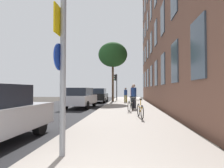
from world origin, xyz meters
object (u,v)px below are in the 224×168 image
(tree_near, at_px, (113,55))
(pedestrian_0, at_px, (134,94))
(sign_post, at_px, (62,62))
(car_1, at_px, (81,98))
(bicycle_2, at_px, (135,102))
(traffic_light, at_px, (116,82))
(bicycle_1, at_px, (131,105))
(car_2, at_px, (99,95))
(bicycle_0, at_px, (140,110))
(pedestrian_2, at_px, (126,94))
(pedestrian_1, at_px, (133,94))

(tree_near, bearing_deg, pedestrian_0, -74.35)
(sign_post, relative_size, car_1, 0.77)
(bicycle_2, distance_m, pedestrian_0, 1.03)
(traffic_light, bearing_deg, sign_post, -89.50)
(tree_near, xyz_separation_m, bicycle_1, (1.95, -9.55, -5.06))
(car_2, bearing_deg, car_1, -93.93)
(tree_near, bearing_deg, traffic_light, 85.34)
(car_1, bearing_deg, bicycle_0, -52.27)
(pedestrian_2, bearing_deg, car_1, -122.66)
(pedestrian_0, bearing_deg, sign_post, -100.10)
(tree_near, xyz_separation_m, car_2, (-1.59, -0.28, -4.71))
(tree_near, height_order, pedestrian_0, tree_near)
(pedestrian_2, xyz_separation_m, car_1, (-3.54, -5.52, -0.18))
(bicycle_2, height_order, pedestrian_0, pedestrian_0)
(bicycle_0, bearing_deg, pedestrian_2, 94.33)
(tree_near, xyz_separation_m, pedestrian_1, (2.19, -4.63, -4.44))
(traffic_light, bearing_deg, pedestrian_2, -70.88)
(tree_near, relative_size, pedestrian_2, 4.37)
(car_1, relative_size, car_2, 1.08)
(traffic_light, xyz_separation_m, car_1, (-2.24, -9.27, -1.60))
(bicycle_0, height_order, car_1, car_1)
(bicycle_2, bearing_deg, tree_near, 108.04)
(traffic_light, xyz_separation_m, pedestrian_1, (1.98, -7.11, -1.34))
(traffic_light, relative_size, pedestrian_2, 2.15)
(pedestrian_1, distance_m, car_1, 4.75)
(pedestrian_0, bearing_deg, traffic_light, 100.90)
(sign_post, relative_size, pedestrian_1, 2.00)
(bicycle_2, relative_size, pedestrian_0, 0.93)
(sign_post, height_order, pedestrian_2, sign_post)
(bicycle_0, xyz_separation_m, bicycle_2, (-0.08, 5.48, -0.00))
(bicycle_2, xyz_separation_m, pedestrian_1, (-0.09, 2.35, 0.62))
(traffic_light, bearing_deg, bicycle_0, -81.82)
(bicycle_2, height_order, pedestrian_2, pedestrian_2)
(traffic_light, relative_size, bicycle_1, 2.02)
(traffic_light, bearing_deg, pedestrian_1, -74.41)
(sign_post, bearing_deg, car_2, 96.37)
(traffic_light, bearing_deg, bicycle_2, -77.65)
(sign_post, relative_size, pedestrian_0, 1.96)
(bicycle_1, height_order, car_1, car_1)
(bicycle_1, bearing_deg, pedestrian_1, 87.28)
(pedestrian_2, distance_m, car_1, 6.56)
(tree_near, relative_size, bicycle_0, 4.15)
(bicycle_0, bearing_deg, tree_near, 100.69)
(car_1, distance_m, car_2, 6.52)
(traffic_light, relative_size, bicycle_2, 2.05)
(bicycle_0, bearing_deg, pedestrian_1, 91.20)
(bicycle_0, bearing_deg, bicycle_2, 90.81)
(pedestrian_0, bearing_deg, car_2, 116.66)
(car_1, bearing_deg, sign_post, -77.72)
(bicycle_1, relative_size, car_1, 0.37)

